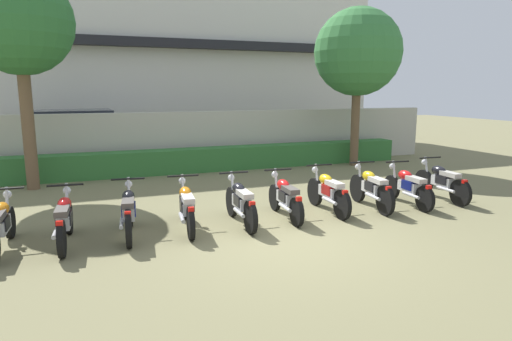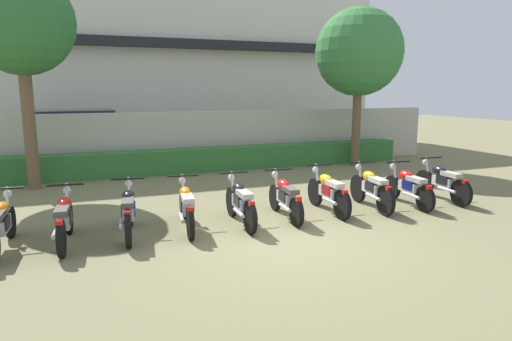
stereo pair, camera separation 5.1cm
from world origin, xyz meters
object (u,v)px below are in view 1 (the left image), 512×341
(motorcycle_in_row_3, at_px, (186,206))
(motorcycle_in_row_4, at_px, (240,202))
(motorcycle_in_row_0, at_px, (1,225))
(motorcycle_in_row_6, at_px, (328,191))
(motorcycle_in_row_5, at_px, (285,197))
(motorcycle_in_row_7, at_px, (371,188))
(motorcycle_in_row_1, at_px, (65,219))
(tree_far_side, at_px, (358,53))
(motorcycle_in_row_8, at_px, (408,186))
(motorcycle_in_row_2, at_px, (129,211))
(tree_near_inspector, at_px, (19,23))
(motorcycle_in_row_9, at_px, (442,181))
(parked_car, at_px, (76,138))

(motorcycle_in_row_3, distance_m, motorcycle_in_row_4, 1.04)
(motorcycle_in_row_0, bearing_deg, motorcycle_in_row_6, -86.46)
(motorcycle_in_row_5, relative_size, motorcycle_in_row_7, 0.97)
(motorcycle_in_row_3, relative_size, motorcycle_in_row_7, 1.00)
(motorcycle_in_row_7, bearing_deg, motorcycle_in_row_1, 97.63)
(motorcycle_in_row_3, bearing_deg, motorcycle_in_row_7, -83.74)
(motorcycle_in_row_4, xyz_separation_m, motorcycle_in_row_6, (2.03, 0.16, 0.00))
(tree_far_side, distance_m, motorcycle_in_row_3, 9.26)
(tree_far_side, height_order, motorcycle_in_row_8, tree_far_side)
(motorcycle_in_row_2, distance_m, motorcycle_in_row_4, 2.08)
(motorcycle_in_row_3, bearing_deg, motorcycle_in_row_4, -89.06)
(motorcycle_in_row_4, bearing_deg, motorcycle_in_row_5, -82.15)
(tree_near_inspector, relative_size, motorcycle_in_row_0, 2.94)
(motorcycle_in_row_8, relative_size, motorcycle_in_row_9, 0.96)
(parked_car, distance_m, motorcycle_in_row_7, 10.51)
(tree_far_side, bearing_deg, motorcycle_in_row_8, -111.05)
(motorcycle_in_row_5, relative_size, motorcycle_in_row_8, 0.99)
(tree_near_inspector, height_order, motorcycle_in_row_2, tree_near_inspector)
(motorcycle_in_row_4, relative_size, motorcycle_in_row_7, 0.99)
(parked_car, distance_m, motorcycle_in_row_0, 8.74)
(motorcycle_in_row_3, distance_m, motorcycle_in_row_9, 6.09)
(tree_far_side, height_order, motorcycle_in_row_9, tree_far_side)
(motorcycle_in_row_6, distance_m, motorcycle_in_row_7, 1.04)
(tree_far_side, distance_m, motorcycle_in_row_6, 7.17)
(parked_car, distance_m, motorcycle_in_row_5, 9.48)
(motorcycle_in_row_3, xyz_separation_m, motorcycle_in_row_9, (6.09, 0.01, 0.01))
(parked_car, xyz_separation_m, motorcycle_in_row_1, (-0.19, -8.72, -0.49))
(tree_near_inspector, relative_size, motorcycle_in_row_3, 3.01)
(motorcycle_in_row_2, relative_size, motorcycle_in_row_6, 1.00)
(parked_car, bearing_deg, motorcycle_in_row_0, -100.05)
(tree_far_side, xyz_separation_m, motorcycle_in_row_5, (-4.98, -5.04, -3.35))
(motorcycle_in_row_1, xyz_separation_m, motorcycle_in_row_3, (2.09, 0.11, -0.00))
(motorcycle_in_row_0, relative_size, motorcycle_in_row_8, 1.04)
(tree_far_side, bearing_deg, motorcycle_in_row_4, -139.31)
(tree_far_side, height_order, motorcycle_in_row_0, tree_far_side)
(motorcycle_in_row_1, bearing_deg, motorcycle_in_row_8, -85.89)
(parked_car, bearing_deg, motorcycle_in_row_4, -73.94)
(motorcycle_in_row_3, distance_m, motorcycle_in_row_8, 5.04)
(parked_car, distance_m, motorcycle_in_row_8, 11.13)
(motorcycle_in_row_2, xyz_separation_m, motorcycle_in_row_8, (6.08, -0.04, -0.02))
(tree_far_side, relative_size, motorcycle_in_row_6, 2.85)
(parked_car, bearing_deg, tree_near_inspector, -108.77)
(tree_far_side, relative_size, motorcycle_in_row_7, 2.84)
(motorcycle_in_row_0, relative_size, motorcycle_in_row_2, 1.03)
(motorcycle_in_row_0, xyz_separation_m, motorcycle_in_row_3, (3.04, 0.03, 0.00))
(motorcycle_in_row_8, bearing_deg, motorcycle_in_row_1, 95.27)
(motorcycle_in_row_7, height_order, motorcycle_in_row_9, motorcycle_in_row_7)
(tree_near_inspector, distance_m, motorcycle_in_row_3, 6.82)
(parked_car, xyz_separation_m, tree_near_inspector, (-1.10, -3.76, 3.25))
(motorcycle_in_row_5, distance_m, motorcycle_in_row_7, 2.07)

